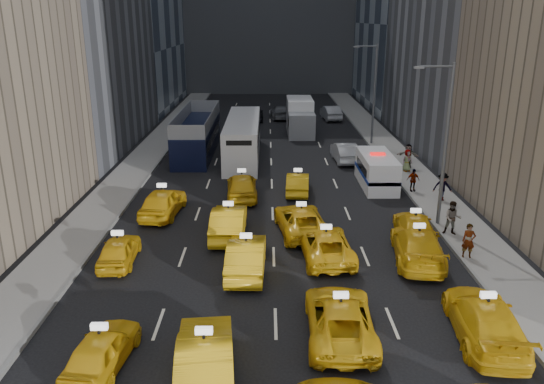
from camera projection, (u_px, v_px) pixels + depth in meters
The scene contains 36 objects.
ground at pixel (276, 355), 18.48m from camera, with size 160.00×160.00×0.00m, color black.
sidewalk_west at pixel (139, 164), 42.11m from camera, with size 3.00×90.00×0.15m, color gray.
sidewalk_east at pixel (403, 164), 42.28m from camera, with size 3.00×90.00×0.15m, color gray.
curb_west at pixel (158, 164), 42.12m from camera, with size 0.15×90.00×0.18m, color slate.
curb_east at pixel (385, 164), 42.26m from camera, with size 0.15×90.00×0.18m, color slate.
streetlight_near at pixel (444, 140), 28.41m from camera, with size 2.15×0.22×9.00m.
streetlight_far at pixel (373, 91), 47.39m from camera, with size 2.15×0.22×9.00m.
taxi_4 at pixel (102, 350), 17.66m from camera, with size 1.57×3.91×1.33m, color gold.
taxi_5 at pixel (205, 359), 16.89m from camera, with size 1.76×5.06×1.67m, color gold.
taxi_6 at pixel (340, 318), 19.41m from camera, with size 2.40×5.21×1.45m, color gold.
taxi_7 at pixel (485, 319), 19.20m from camera, with size 2.19×5.39×1.57m, color gold.
taxi_8 at pixel (119, 250), 25.21m from camera, with size 1.56×3.89×1.32m, color gold.
taxi_9 at pixel (246, 256), 24.29m from camera, with size 1.67×4.79×1.58m, color gold.
taxi_10 at pixel (326, 244), 25.76m from camera, with size 2.32×5.04×1.40m, color gold.
taxi_11 at pixel (418, 245), 25.41m from camera, with size 2.23×5.48×1.59m, color gold.
taxi_12 at pixel (163, 202), 31.30m from camera, with size 1.93×4.80×1.64m, color gold.
taxi_13 at pixel (229, 222), 28.29m from camera, with size 1.72×4.94×1.63m, color gold.
taxi_14 at pixel (301, 220), 28.74m from camera, with size 2.41×5.22×1.45m, color gold.
taxi_15 at pixel (414, 226), 28.05m from camera, with size 1.88×4.63×1.34m, color gold.
taxi_16 at pixel (242, 186), 34.30m from camera, with size 1.93×4.80×1.63m, color gold.
taxi_17 at pixel (298, 183), 35.31m from camera, with size 1.45×4.17×1.37m, color gold.
nypd_van at pixel (377, 171), 36.68m from camera, with size 2.61×5.70×2.38m.
double_decker at pixel (197, 133), 45.47m from camera, with size 3.51×12.45×3.58m.
city_bus at pixel (243, 138), 44.02m from camera, with size 3.27×12.75×3.26m.
box_truck at pixel (300, 117), 53.34m from camera, with size 2.65×7.43×3.38m.
misc_car_0 at pixel (345, 152), 43.05m from camera, with size 1.65×4.73×1.56m, color #AFB2B7.
misc_car_1 at pixel (202, 120), 55.91m from camera, with size 2.75×5.97×1.66m, color black.
misc_car_2 at pixel (280, 112), 61.44m from camera, with size 2.04×5.01×1.45m, color slate.
misc_car_3 at pixel (255, 114), 60.02m from camera, with size 1.90×4.73×1.61m, color black.
misc_car_4 at pixel (331, 113), 60.68m from camera, with size 1.70×4.87×1.61m, color #A0A2A8.
pedestrian_0 at pixel (469, 241), 25.40m from camera, with size 0.62×0.41×1.70m, color gray.
pedestrian_1 at pixel (453, 218), 28.08m from camera, with size 0.89×0.49×1.84m, color gray.
pedestrian_2 at pixel (442, 187), 33.35m from camera, with size 1.16×0.48×1.80m, color gray.
pedestrian_3 at pixel (413, 180), 35.18m from camera, with size 0.90×0.41×1.53m, color gray.
pedestrian_4 at pixel (407, 160), 39.75m from camera, with size 0.82×0.45×1.67m, color gray.
pedestrian_5 at pixel (408, 156), 40.79m from camera, with size 1.68×0.48×1.81m, color gray.
Camera 1 is at (-0.29, -15.76, 11.20)m, focal length 35.00 mm.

